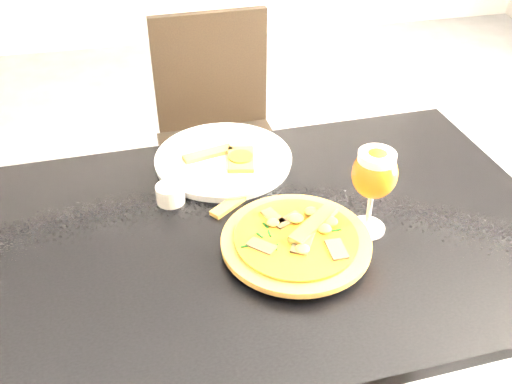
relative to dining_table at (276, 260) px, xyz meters
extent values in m
cube|color=black|center=(0.00, 0.00, 0.08)|extent=(1.23, 0.84, 0.03)
cylinder|color=black|center=(-0.55, 0.32, -0.30)|extent=(0.05, 0.05, 0.72)
cylinder|color=black|center=(0.53, 0.36, -0.30)|extent=(0.05, 0.05, 0.72)
cube|color=black|center=(0.01, 0.75, -0.21)|extent=(0.43, 0.43, 0.04)
cylinder|color=black|center=(-0.15, 0.58, -0.45)|extent=(0.04, 0.04, 0.43)
cylinder|color=black|center=(0.19, 0.59, -0.45)|extent=(0.04, 0.04, 0.43)
cylinder|color=black|center=(-0.16, 0.91, -0.45)|extent=(0.04, 0.04, 0.43)
cylinder|color=black|center=(0.18, 0.93, -0.45)|extent=(0.04, 0.04, 0.43)
cube|color=black|center=(0.01, 0.94, 0.04)|extent=(0.40, 0.05, 0.42)
cylinder|color=silver|center=(0.04, -0.07, 0.10)|extent=(0.28, 0.28, 0.01)
cylinder|color=brown|center=(0.02, -0.07, 0.11)|extent=(0.30, 0.30, 0.01)
cylinder|color=#AB590E|center=(0.02, -0.07, 0.12)|extent=(0.25, 0.25, 0.01)
cube|color=#513923|center=(0.05, -0.07, 0.13)|extent=(0.06, 0.03, 0.00)
cube|color=#513923|center=(0.04, -0.02, 0.13)|extent=(0.05, 0.07, 0.00)
cube|color=#513923|center=(-0.04, -0.03, 0.13)|extent=(0.07, 0.06, 0.00)
cube|color=#513923|center=(0.00, -0.09, 0.13)|extent=(0.07, 0.06, 0.00)
cube|color=#513923|center=(0.04, -0.12, 0.13)|extent=(0.05, 0.07, 0.00)
ellipsoid|color=gold|center=(0.04, -0.06, 0.13)|extent=(0.03, 0.03, 0.01)
ellipsoid|color=gold|center=(0.02, 0.00, 0.13)|extent=(0.03, 0.03, 0.01)
ellipsoid|color=gold|center=(0.00, -0.06, 0.13)|extent=(0.03, 0.03, 0.01)
ellipsoid|color=gold|center=(-0.04, -0.11, 0.13)|extent=(0.03, 0.03, 0.01)
ellipsoid|color=gold|center=(0.02, -0.09, 0.13)|extent=(0.03, 0.03, 0.01)
ellipsoid|color=gold|center=(0.09, -0.11, 0.13)|extent=(0.03, 0.03, 0.01)
cube|color=#0C430F|center=(0.03, -0.06, 0.12)|extent=(0.01, 0.02, 0.00)
cube|color=#0C430F|center=(0.02, -0.02, 0.12)|extent=(0.00, 0.02, 0.00)
cube|color=#0C430F|center=(-0.02, 0.00, 0.12)|extent=(0.01, 0.02, 0.00)
cube|color=#0C430F|center=(0.00, -0.05, 0.12)|extent=(0.02, 0.02, 0.00)
cube|color=#0C430F|center=(-0.04, -0.05, 0.12)|extent=(0.02, 0.01, 0.00)
cube|color=#0C430F|center=(0.01, -0.07, 0.12)|extent=(0.02, 0.01, 0.00)
cube|color=#0C430F|center=(-0.02, -0.10, 0.12)|extent=(0.02, 0.01, 0.00)
cube|color=#0C430F|center=(-0.02, -0.14, 0.12)|extent=(0.01, 0.02, 0.00)
cube|color=#0C430F|center=(0.02, -0.10, 0.12)|extent=(0.01, 0.02, 0.00)
cube|color=#0C430F|center=(0.04, -0.13, 0.12)|extent=(0.01, 0.02, 0.00)
cube|color=#0C430F|center=(0.03, -0.08, 0.12)|extent=(0.02, 0.02, 0.00)
cube|color=#0C430F|center=(0.06, -0.09, 0.12)|extent=(0.02, 0.01, 0.00)
cube|color=#0C430F|center=(0.10, -0.08, 0.12)|extent=(0.02, 0.00, 0.00)
cube|color=#0C430F|center=(0.05, -0.06, 0.12)|extent=(0.02, 0.01, 0.00)
cube|color=#0C430F|center=(0.07, -0.03, 0.12)|extent=(0.02, 0.02, 0.00)
cube|color=brown|center=(0.05, -0.04, 0.13)|extent=(0.13, 0.11, 0.01)
cylinder|color=silver|center=(-0.06, 0.28, 0.10)|extent=(0.41, 0.41, 0.02)
cube|color=brown|center=(-0.10, 0.29, 0.11)|extent=(0.13, 0.06, 0.01)
cube|color=brown|center=(-0.03, 0.25, 0.11)|extent=(0.08, 0.12, 0.01)
cylinder|color=#AB590E|center=(-0.03, 0.25, 0.12)|extent=(0.06, 0.06, 0.00)
cube|color=brown|center=(-0.08, 0.10, 0.09)|extent=(0.11, 0.10, 0.01)
cylinder|color=beige|center=(-0.21, 0.15, 0.11)|extent=(0.06, 0.06, 0.04)
cylinder|color=gold|center=(-0.21, 0.15, 0.13)|extent=(0.06, 0.06, 0.01)
cylinder|color=silver|center=(0.19, -0.04, 0.09)|extent=(0.08, 0.08, 0.01)
cylinder|color=silver|center=(0.19, -0.04, 0.14)|extent=(0.01, 0.01, 0.08)
ellipsoid|color=#974D0E|center=(0.19, -0.04, 0.23)|extent=(0.09, 0.09, 0.11)
cylinder|color=white|center=(0.19, -0.04, 0.27)|extent=(0.08, 0.08, 0.02)
camera|label=1|loc=(-0.25, -0.90, 0.87)|focal=40.00mm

